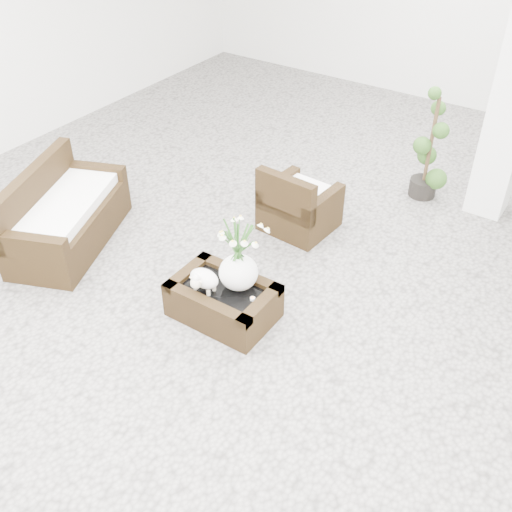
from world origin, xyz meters
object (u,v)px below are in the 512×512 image
Objects in this scene: coffee_table at (223,302)px; topiary at (431,145)px; loveseat at (66,209)px; armchair at (300,197)px.

topiary reaches higher than coffee_table.
coffee_table is at bearing -103.03° from topiary.
coffee_table is 3.10m from topiary.
armchair is at bearing -71.23° from loveseat.
armchair is 0.57× the size of topiary.
armchair is at bearing -121.85° from topiary.
topiary reaches higher than loveseat.
coffee_table is 0.70× the size of topiary.
topiary is at bearing -117.58° from armchair.
armchair is at bearing 95.94° from coffee_table.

